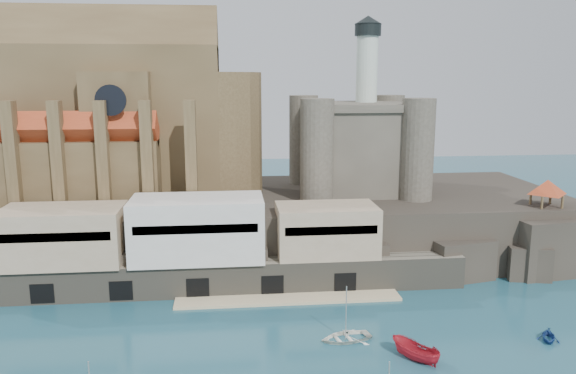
# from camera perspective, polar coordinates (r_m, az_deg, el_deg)

# --- Properties ---
(ground) EXTENTS (300.00, 300.00, 0.00)m
(ground) POSITION_cam_1_polar(r_m,az_deg,el_deg) (60.00, -0.08, -18.00)
(ground) COLOR #1B4959
(ground) RESTS_ON ground
(promontory) EXTENTS (100.00, 36.00, 10.00)m
(promontory) POSITION_cam_1_polar(r_m,az_deg,el_deg) (94.84, -2.63, -3.75)
(promontory) COLOR black
(promontory) RESTS_ON ground
(quay) EXTENTS (70.00, 12.00, 13.05)m
(quay) POSITION_cam_1_polar(r_m,az_deg,el_deg) (78.86, -9.24, -6.10)
(quay) COLOR #696354
(quay) RESTS_ON ground
(church) EXTENTS (47.00, 25.93, 30.51)m
(church) POSITION_cam_1_polar(r_m,az_deg,el_deg) (96.14, -17.29, 6.38)
(church) COLOR brown
(church) RESTS_ON promontory
(castle_keep) EXTENTS (21.20, 21.20, 29.30)m
(castle_keep) POSITION_cam_1_polar(r_m,az_deg,el_deg) (96.29, 6.98, 4.52)
(castle_keep) COLOR #4B463B
(castle_keep) RESTS_ON promontory
(rock_outcrop) EXTENTS (14.50, 10.50, 8.70)m
(rock_outcrop) POSITION_cam_1_polar(r_m,az_deg,el_deg) (94.65, 24.46, -5.36)
(rock_outcrop) COLOR black
(rock_outcrop) RESTS_ON ground
(pavilion) EXTENTS (6.40, 6.40, 5.40)m
(pavilion) POSITION_cam_1_polar(r_m,az_deg,el_deg) (92.86, 24.84, -0.16)
(pavilion) COLOR brown
(pavilion) RESTS_ON rock_outcrop
(boat_5) EXTENTS (3.07, 3.08, 5.74)m
(boat_5) POSITION_cam_1_polar(r_m,az_deg,el_deg) (63.17, 12.76, -16.71)
(boat_5) COLOR red
(boat_5) RESTS_ON ground
(boat_6) EXTENTS (2.07, 4.38, 5.91)m
(boat_6) POSITION_cam_1_polar(r_m,az_deg,el_deg) (66.08, 5.86, -15.17)
(boat_6) COLOR white
(boat_6) RESTS_ON ground
(boat_7) EXTENTS (3.42, 2.89, 3.39)m
(boat_7) POSITION_cam_1_polar(r_m,az_deg,el_deg) (71.92, 24.90, -13.94)
(boat_7) COLOR navy
(boat_7) RESTS_ON ground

